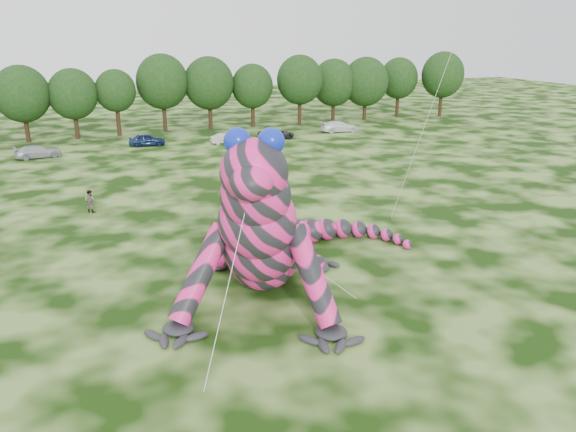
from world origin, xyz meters
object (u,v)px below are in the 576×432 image
(spectator_1, at_px, (90,201))
(tree_11, at_px, (209,93))
(car_5, at_px, (226,138))
(tree_10, at_px, (163,93))
(tree_8, at_px, (74,104))
(tree_13, at_px, (300,90))
(car_6, at_px, (276,134))
(tree_12, at_px, (253,96))
(spectator_3, at_px, (243,161))
(tree_14, at_px, (334,90))
(tree_15, at_px, (365,89))
(tree_7, at_px, (23,104))
(tree_9, at_px, (117,103))
(inflatable_gecko, at_px, (265,201))
(tree_17, at_px, (442,84))
(car_4, at_px, (147,140))
(car_3, at_px, (38,152))
(car_7, at_px, (339,126))
(tree_16, at_px, (398,87))

(spectator_1, bearing_deg, tree_11, -75.69)
(car_5, bearing_deg, tree_10, 27.13)
(tree_8, height_order, tree_10, tree_10)
(tree_13, height_order, car_6, tree_13)
(tree_12, height_order, spectator_3, tree_12)
(tree_11, height_order, tree_14, tree_11)
(tree_15, bearing_deg, tree_7, -178.86)
(tree_9, relative_size, spectator_3, 4.84)
(tree_13, height_order, tree_15, tree_13)
(inflatable_gecko, bearing_deg, tree_17, 70.88)
(tree_9, distance_m, tree_17, 50.89)
(tree_7, height_order, tree_9, tree_7)
(tree_10, bearing_deg, tree_14, 0.32)
(tree_8, height_order, tree_11, tree_11)
(car_4, bearing_deg, tree_10, -16.86)
(tree_8, relative_size, tree_9, 1.03)
(tree_17, bearing_deg, tree_10, 177.54)
(tree_7, distance_m, car_3, 11.35)
(tree_10, relative_size, tree_13, 1.04)
(tree_11, distance_m, car_4, 14.57)
(tree_9, relative_size, tree_14, 0.92)
(tree_12, relative_size, car_3, 1.86)
(tree_15, bearing_deg, tree_13, -176.75)
(tree_8, distance_m, car_7, 35.04)
(car_5, relative_size, spectator_1, 2.17)
(tree_7, bearing_deg, tree_10, 5.80)
(car_7, distance_m, spectator_1, 42.69)
(inflatable_gecko, height_order, tree_7, tree_7)
(car_3, bearing_deg, spectator_3, -135.71)
(tree_10, height_order, spectator_3, tree_10)
(tree_10, distance_m, car_7, 24.66)
(tree_11, relative_size, spectator_3, 5.61)
(inflatable_gecko, distance_m, tree_16, 67.06)
(inflatable_gecko, relative_size, tree_16, 2.00)
(tree_12, bearing_deg, tree_16, 3.67)
(tree_13, distance_m, spectator_1, 46.30)
(tree_11, height_order, car_4, tree_11)
(tree_10, bearing_deg, tree_9, -168.98)
(tree_14, xyz_separation_m, car_4, (-29.98, -9.89, -3.96))
(tree_16, distance_m, car_3, 55.86)
(tree_7, bearing_deg, car_3, -82.59)
(tree_10, distance_m, tree_14, 26.07)
(car_6, height_order, spectator_3, spectator_3)
(tree_10, xyz_separation_m, car_6, (12.39, -11.17, -4.60))
(tree_9, bearing_deg, tree_15, 0.65)
(tree_14, distance_m, spectator_1, 51.87)
(tree_13, xyz_separation_m, tree_16, (18.32, 2.25, -0.38))
(tree_15, xyz_separation_m, car_7, (-8.76, -8.66, -4.06))
(tree_12, height_order, car_5, tree_12)
(inflatable_gecko, height_order, car_4, inflatable_gecko)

